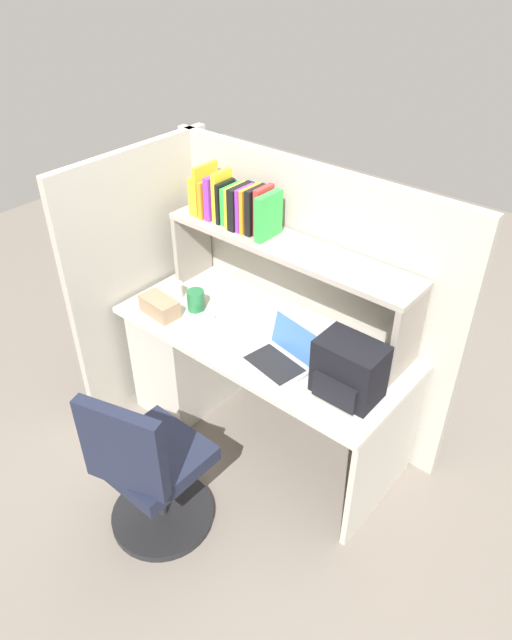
{
  "coord_description": "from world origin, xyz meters",
  "views": [
    {
      "loc": [
        1.53,
        -1.86,
        2.54
      ],
      "look_at": [
        0.0,
        -0.05,
        0.85
      ],
      "focal_mm": 32.29,
      "sensor_mm": 36.0,
      "label": 1
    }
  ],
  "objects_px": {
    "snack_canister": "(196,300)",
    "office_chair": "(149,474)",
    "computer_mouse": "(204,318)",
    "laptop": "(282,355)",
    "backpack": "(349,370)",
    "paper_cup": "(176,290)",
    "tissue_box": "(160,306)"
  },
  "relations": [
    {
      "from": "backpack",
      "to": "computer_mouse",
      "type": "distance_m",
      "value": 0.91
    },
    {
      "from": "laptop",
      "to": "paper_cup",
      "type": "height_order",
      "value": "laptop"
    },
    {
      "from": "tissue_box",
      "to": "office_chair",
      "type": "bearing_deg",
      "value": -43.65
    },
    {
      "from": "snack_canister",
      "to": "office_chair",
      "type": "height_order",
      "value": "office_chair"
    },
    {
      "from": "laptop",
      "to": "office_chair",
      "type": "distance_m",
      "value": 0.84
    },
    {
      "from": "paper_cup",
      "to": "tissue_box",
      "type": "xyz_separation_m",
      "value": [
        0.06,
        -0.18,
        0.01
      ]
    },
    {
      "from": "laptop",
      "to": "office_chair",
      "type": "relative_size",
      "value": 0.38
    },
    {
      "from": "computer_mouse",
      "to": "paper_cup",
      "type": "distance_m",
      "value": 0.29
    },
    {
      "from": "laptop",
      "to": "paper_cup",
      "type": "relative_size",
      "value": 3.97
    },
    {
      "from": "computer_mouse",
      "to": "laptop",
      "type": "bearing_deg",
      "value": 13.4
    },
    {
      "from": "computer_mouse",
      "to": "snack_canister",
      "type": "relative_size",
      "value": 0.88
    },
    {
      "from": "tissue_box",
      "to": "snack_canister",
      "type": "distance_m",
      "value": 0.2
    },
    {
      "from": "snack_canister",
      "to": "office_chair",
      "type": "distance_m",
      "value": 0.97
    },
    {
      "from": "computer_mouse",
      "to": "backpack",
      "type": "bearing_deg",
      "value": 15.06
    },
    {
      "from": "office_chair",
      "to": "computer_mouse",
      "type": "bearing_deg",
      "value": -81.69
    },
    {
      "from": "laptop",
      "to": "backpack",
      "type": "relative_size",
      "value": 1.17
    },
    {
      "from": "backpack",
      "to": "snack_canister",
      "type": "xyz_separation_m",
      "value": [
        -1.01,
        0.04,
        -0.08
      ]
    },
    {
      "from": "laptop",
      "to": "backpack",
      "type": "bearing_deg",
      "value": 2.99
    },
    {
      "from": "computer_mouse",
      "to": "office_chair",
      "type": "height_order",
      "value": "office_chair"
    },
    {
      "from": "backpack",
      "to": "tissue_box",
      "type": "distance_m",
      "value": 1.14
    },
    {
      "from": "backpack",
      "to": "office_chair",
      "type": "xyz_separation_m",
      "value": [
        -0.58,
        -0.73,
        -0.47
      ]
    },
    {
      "from": "paper_cup",
      "to": "snack_canister",
      "type": "bearing_deg",
      "value": -6.29
    },
    {
      "from": "computer_mouse",
      "to": "office_chair",
      "type": "distance_m",
      "value": 0.87
    },
    {
      "from": "snack_canister",
      "to": "computer_mouse",
      "type": "bearing_deg",
      "value": -24.83
    },
    {
      "from": "snack_canister",
      "to": "office_chair",
      "type": "xyz_separation_m",
      "value": [
        0.44,
        -0.77,
        -0.39
      ]
    },
    {
      "from": "tissue_box",
      "to": "backpack",
      "type": "bearing_deg",
      "value": 10.27
    },
    {
      "from": "laptop",
      "to": "office_chair",
      "type": "bearing_deg",
      "value": -106.95
    },
    {
      "from": "computer_mouse",
      "to": "paper_cup",
      "type": "xyz_separation_m",
      "value": [
        -0.28,
        0.07,
        0.03
      ]
    },
    {
      "from": "snack_canister",
      "to": "tissue_box",
      "type": "bearing_deg",
      "value": -126.79
    },
    {
      "from": "computer_mouse",
      "to": "office_chair",
      "type": "bearing_deg",
      "value": -50.94
    },
    {
      "from": "paper_cup",
      "to": "laptop",
      "type": "bearing_deg",
      "value": -5.49
    },
    {
      "from": "laptop",
      "to": "snack_canister",
      "type": "height_order",
      "value": "laptop"
    }
  ]
}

